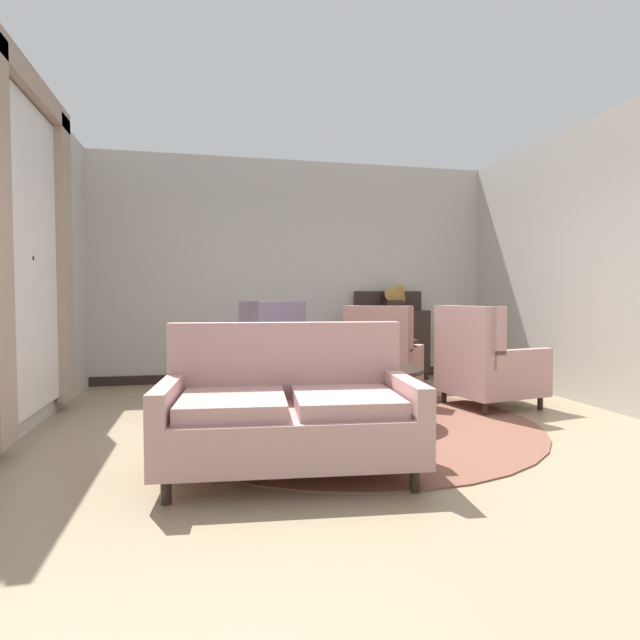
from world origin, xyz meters
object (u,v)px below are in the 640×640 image
object	(u,v)px
armchair_far_left	(257,362)
side_table	(395,362)
coffee_table	(372,377)
armchair_foreground_right	(383,359)
sideboard	(392,340)
porcelain_vase	(365,352)
armchair_near_sideboard	(485,365)
gramophone	(397,294)
settee	(289,412)

from	to	relation	value
armchair_far_left	side_table	size ratio (longest dim) A/B	1.84
coffee_table	armchair_foreground_right	xyz separation A→B (m)	(0.49, 1.11, 0.02)
side_table	sideboard	size ratio (longest dim) A/B	0.54
side_table	sideboard	bearing A→B (deg)	71.54
sideboard	armchair_far_left	bearing A→B (deg)	-147.36
porcelain_vase	armchair_foreground_right	world-z (taller)	armchair_foreground_right
armchair_near_sideboard	gramophone	size ratio (longest dim) A/B	2.17
settee	gramophone	xyz separation A→B (m)	(2.06, 3.45, 0.80)
porcelain_vase	armchair_foreground_right	xyz separation A→B (m)	(0.54, 1.07, -0.21)
armchair_far_left	side_table	distance (m)	1.60
porcelain_vase	gramophone	distance (m)	2.62
gramophone	armchair_foreground_right	bearing A→B (deg)	-117.67
armchair_near_sideboard	gramophone	world-z (taller)	gramophone
coffee_table	armchair_far_left	distance (m)	1.46
armchair_near_sideboard	armchair_far_left	bearing A→B (deg)	62.39
coffee_table	settee	world-z (taller)	settee
coffee_table	armchair_near_sideboard	size ratio (longest dim) A/B	0.87
porcelain_vase	sideboard	bearing A→B (deg)	64.55
settee	coffee_table	bearing A→B (deg)	55.55
armchair_foreground_right	armchair_far_left	xyz separation A→B (m)	(-1.42, 0.01, 0.01)
porcelain_vase	gramophone	world-z (taller)	gramophone
armchair_near_sideboard	porcelain_vase	bearing A→B (deg)	94.39
side_table	gramophone	xyz separation A→B (m)	(0.46, 1.14, 0.80)
gramophone	coffee_table	bearing A→B (deg)	-115.82
settee	armchair_far_left	distance (m)	2.25
armchair_foreground_right	armchair_near_sideboard	bearing A→B (deg)	177.58
porcelain_vase	armchair_near_sideboard	distance (m)	1.48
porcelain_vase	sideboard	xyz separation A→B (m)	(1.13, 2.37, -0.10)
armchair_near_sideboard	sideboard	size ratio (longest dim) A/B	0.86
settee	armchair_foreground_right	size ratio (longest dim) A/B	1.55
settee	sideboard	xyz separation A→B (m)	(2.01, 3.54, 0.15)
settee	armchair_near_sideboard	size ratio (longest dim) A/B	1.60
coffee_table	settee	size ratio (longest dim) A/B	0.54
settee	armchair_far_left	size ratio (longest dim) A/B	1.39
armchair_foreground_right	gramophone	world-z (taller)	gramophone
side_table	gramophone	bearing A→B (deg)	68.21
sideboard	coffee_table	bearing A→B (deg)	-114.09
armchair_near_sideboard	gramophone	distance (m)	2.05
coffee_table	side_table	bearing A→B (deg)	60.50
coffee_table	side_table	xyz separation A→B (m)	(0.66, 1.17, -0.02)
armchair_near_sideboard	gramophone	bearing A→B (deg)	-3.48
coffee_table	armchair_far_left	size ratio (longest dim) A/B	0.76
coffee_table	armchair_near_sideboard	distance (m)	1.43
porcelain_vase	armchair_near_sideboard	xyz separation A→B (m)	(1.42, 0.39, -0.21)
porcelain_vase	gramophone	xyz separation A→B (m)	(1.17, 2.28, 0.54)
coffee_table	sideboard	xyz separation A→B (m)	(1.07, 2.40, 0.12)
side_table	gramophone	size ratio (longest dim) A/B	1.35
armchair_near_sideboard	sideboard	distance (m)	2.00
porcelain_vase	armchair_near_sideboard	bearing A→B (deg)	15.23
armchair_far_left	gramophone	world-z (taller)	gramophone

